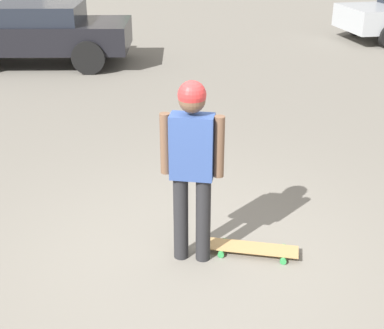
# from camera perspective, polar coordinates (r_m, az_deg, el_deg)

# --- Properties ---
(ground_plane) EXTENTS (220.00, 220.00, 0.00)m
(ground_plane) POSITION_cam_1_polar(r_m,az_deg,el_deg) (5.38, 0.00, -9.86)
(ground_plane) COLOR gray
(person) EXTENTS (0.26, 0.58, 1.80)m
(person) POSITION_cam_1_polar(r_m,az_deg,el_deg) (4.85, 0.00, 0.77)
(person) COLOR #262628
(person) RESTS_ON ground_plane
(skateboard) EXTENTS (0.40, 0.92, 0.08)m
(skateboard) POSITION_cam_1_polar(r_m,az_deg,el_deg) (5.43, 6.52, -8.87)
(skateboard) COLOR tan
(skateboard) RESTS_ON ground_plane
(car_parked_near) EXTENTS (2.06, 4.22, 1.37)m
(car_parked_near) POSITION_cam_1_polar(r_m,az_deg,el_deg) (12.96, -16.21, 13.45)
(car_parked_near) COLOR black
(car_parked_near) RESTS_ON ground_plane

